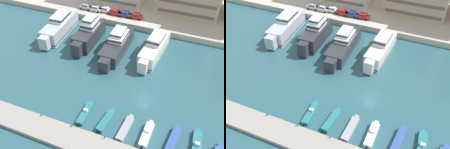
{
  "view_description": "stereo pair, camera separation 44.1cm",
  "coord_description": "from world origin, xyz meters",
  "views": [
    {
      "loc": [
        7.79,
        -38.08,
        40.33
      ],
      "look_at": [
        -8.48,
        1.77,
        2.5
      ],
      "focal_mm": 40.0,
      "sensor_mm": 36.0,
      "label": 1
    },
    {
      "loc": [
        8.2,
        -37.91,
        40.33
      ],
      "look_at": [
        -8.48,
        1.77,
        2.5
      ],
      "focal_mm": 40.0,
      "sensor_mm": 36.0,
      "label": 2
    }
  ],
  "objects": [
    {
      "name": "ground_plane",
      "position": [
        0.0,
        0.0,
        0.0
      ],
      "size": [
        400.0,
        400.0,
        0.0
      ],
      "primitive_type": "plane",
      "color": "#2D5B66"
    },
    {
      "name": "motorboat_blue_center",
      "position": [
        8.2,
        -9.23,
        0.49
      ],
      "size": [
        2.34,
        7.68,
        0.97
      ],
      "color": "#33569E",
      "rests_on": "ground"
    },
    {
      "name": "car_white_left",
      "position": [
        -25.81,
        29.86,
        2.74
      ],
      "size": [
        4.11,
        1.94,
        1.8
      ],
      "color": "white",
      "rests_on": "quay_promenade"
    },
    {
      "name": "bollard_west_mid",
      "position": [
        -10.58,
        -13.62,
        1.22
      ],
      "size": [
        0.2,
        0.2,
        0.61
      ],
      "color": "#2D2D33",
      "rests_on": "pier_dock"
    },
    {
      "name": "bollard_east_mid",
      "position": [
        -3.65,
        -13.62,
        1.22
      ],
      "size": [
        0.2,
        0.2,
        0.61
      ],
      "color": "#2D2D33",
      "rests_on": "pier_dock"
    },
    {
      "name": "yacht_charcoal_mid_left",
      "position": [
        -12.03,
        13.84,
        2.19
      ],
      "size": [
        5.29,
        18.84,
        7.7
      ],
      "color": "#333338",
      "rests_on": "ground"
    },
    {
      "name": "car_red_center_left",
      "position": [
        -18.97,
        30.02,
        2.74
      ],
      "size": [
        4.22,
        2.17,
        1.8
      ],
      "color": "red",
      "rests_on": "quay_promenade"
    },
    {
      "name": "car_blue_center",
      "position": [
        -15.69,
        30.02,
        2.74
      ],
      "size": [
        4.11,
        1.93,
        1.8
      ],
      "color": "#28428E",
      "rests_on": "quay_promenade"
    },
    {
      "name": "motorboat_teal_far_left",
      "position": [
        -9.93,
        -9.27,
        0.42
      ],
      "size": [
        1.75,
        6.77,
        1.28
      ],
      "color": "teal",
      "rests_on": "ground"
    },
    {
      "name": "motorboat_white_center_left",
      "position": [
        3.29,
        -9.66,
        0.56
      ],
      "size": [
        1.66,
        6.53,
        1.54
      ],
      "color": "white",
      "rests_on": "ground"
    },
    {
      "name": "car_silver_far_left",
      "position": [
        -29.35,
        29.91,
        2.74
      ],
      "size": [
        4.18,
        2.08,
        1.8
      ],
      "color": "#B7BCC1",
      "rests_on": "quay_promenade"
    },
    {
      "name": "yacht_silver_far_left",
      "position": [
        -31.06,
        15.86,
        2.4
      ],
      "size": [
        5.78,
        18.78,
        7.54
      ],
      "color": "silver",
      "rests_on": "ground"
    },
    {
      "name": "yacht_ivory_center_left",
      "position": [
        -2.24,
        15.65,
        2.32
      ],
      "size": [
        5.3,
        17.31,
        7.44
      ],
      "color": "silver",
      "rests_on": "ground"
    },
    {
      "name": "motorboat_teal_center_right",
      "position": [
        12.45,
        -8.97,
        0.44
      ],
      "size": [
        2.05,
        8.59,
        1.41
      ],
      "color": "teal",
      "rests_on": "ground"
    },
    {
      "name": "bollard_west",
      "position": [
        -17.52,
        -13.62,
        1.22
      ],
      "size": [
        0.2,
        0.2,
        0.61
      ],
      "color": "#2D2D33",
      "rests_on": "pier_dock"
    },
    {
      "name": "car_white_mid_left",
      "position": [
        -22.59,
        30.4,
        2.74
      ],
      "size": [
        4.14,
        1.99,
        1.8
      ],
      "color": "white",
      "rests_on": "quay_promenade"
    },
    {
      "name": "yacht_charcoal_left",
      "position": [
        -20.99,
        15.19,
        2.75
      ],
      "size": [
        5.02,
        16.35,
        9.01
      ],
      "color": "#333338",
      "rests_on": "ground"
    },
    {
      "name": "car_red_center_right",
      "position": [
        -11.91,
        30.19,
        2.74
      ],
      "size": [
        4.11,
        1.94,
        1.8
      ],
      "color": "red",
      "rests_on": "quay_promenade"
    },
    {
      "name": "motorboat_grey_mid_left",
      "position": [
        -0.99,
        -9.71,
        0.37
      ],
      "size": [
        1.89,
        6.91,
        0.82
      ],
      "color": "#9EA3A8",
      "rests_on": "ground"
    },
    {
      "name": "motorboat_teal_left",
      "position": [
        -5.2,
        -9.43,
        0.42
      ],
      "size": [
        2.12,
        6.53,
        0.87
      ],
      "color": "teal",
      "rests_on": "ground"
    }
  ]
}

